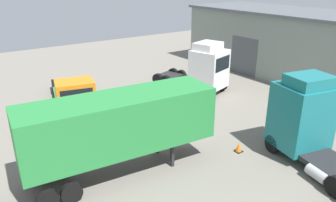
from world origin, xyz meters
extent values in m
plane|color=slate|center=(0.00, 0.00, 0.00)|extent=(60.00, 60.00, 0.00)
cube|color=gray|center=(0.00, 17.92, 2.87)|extent=(28.41, 7.83, 5.74)
cube|color=#4C5156|center=(-6.25, 14.03, 1.80)|extent=(3.20, 0.08, 3.60)
cube|color=silver|center=(-4.27, 7.77, 2.03)|extent=(3.00, 3.07, 3.02)
cube|color=silver|center=(-4.46, 7.72, 3.82)|extent=(2.20, 2.48, 0.60)
cube|color=black|center=(-3.15, 8.10, 2.63)|extent=(0.66, 2.04, 1.09)
cube|color=#232326|center=(-7.23, 6.91, 0.64)|extent=(4.17, 2.97, 0.24)
cylinder|color=#B2B2B7|center=(-6.94, 8.04, 0.47)|extent=(1.21, 0.84, 0.56)
cylinder|color=black|center=(-4.00, 8.99, 0.52)|extent=(1.08, 0.58, 1.04)
cylinder|color=black|center=(-3.39, 6.88, 0.52)|extent=(1.08, 0.58, 1.04)
cylinder|color=black|center=(-8.00, 7.83, 0.52)|extent=(1.08, 0.58, 1.04)
cylinder|color=black|center=(-7.39, 5.72, 0.52)|extent=(1.08, 0.58, 1.04)
cylinder|color=black|center=(-8.87, 7.58, 0.52)|extent=(1.08, 0.58, 1.04)
cylinder|color=black|center=(-8.26, 5.47, 0.52)|extent=(1.08, 0.58, 1.04)
cube|color=#28843D|center=(1.93, -3.45, 2.65)|extent=(3.42, 9.34, 2.60)
cube|color=#232326|center=(1.93, -3.45, 1.23)|extent=(2.67, 9.26, 0.24)
cube|color=#232326|center=(1.38, -1.01, 0.56)|extent=(0.18, 0.18, 1.11)
cube|color=#232326|center=(2.97, -1.18, 0.56)|extent=(0.18, 0.18, 1.11)
cylinder|color=black|center=(0.56, -6.09, 0.46)|extent=(0.39, 0.95, 0.93)
cylinder|color=black|center=(2.75, -6.31, 0.46)|extent=(0.39, 0.95, 0.93)
cylinder|color=black|center=(0.46, -7.08, 0.46)|extent=(0.39, 0.95, 0.93)
cylinder|color=black|center=(2.64, -7.30, 0.46)|extent=(0.39, 0.95, 0.93)
cube|color=#197075|center=(5.83, 5.06, 2.20)|extent=(2.91, 2.98, 3.40)
cube|color=#197075|center=(6.02, 5.02, 4.17)|extent=(2.12, 2.43, 0.60)
cube|color=black|center=(4.69, 5.33, 2.88)|extent=(0.56, 2.06, 1.22)
cylinder|color=#B2B2B7|center=(8.03, 3.52, 0.45)|extent=(1.20, 0.80, 0.56)
cylinder|color=black|center=(4.99, 4.13, 0.50)|extent=(1.03, 0.52, 0.99)
cylinder|color=black|center=(5.49, 6.27, 0.50)|extent=(1.03, 0.52, 0.99)
cylinder|color=black|center=(9.07, 3.17, 0.50)|extent=(1.03, 0.52, 0.99)
cube|color=orange|center=(-5.41, -2.93, 1.58)|extent=(2.41, 2.78, 2.20)
cube|color=black|center=(-4.51, -3.15, 1.97)|extent=(0.55, 1.98, 0.88)
cube|color=#28843D|center=(-9.40, -1.97, 0.66)|extent=(6.71, 3.81, 0.20)
cube|color=#232326|center=(-6.41, -2.69, 1.21)|extent=(0.68, 2.36, 1.10)
cylinder|color=black|center=(-4.72, -2.02, 0.48)|extent=(1.00, 0.51, 0.95)
cylinder|color=black|center=(-5.21, -4.06, 0.48)|extent=(1.00, 0.51, 0.95)
cylinder|color=black|center=(-10.67, -0.59, 0.48)|extent=(1.00, 0.51, 0.95)
cylinder|color=black|center=(-11.16, -2.63, 0.48)|extent=(1.00, 0.51, 0.95)
cylinder|color=black|center=(-11.65, -0.35, 0.48)|extent=(1.00, 0.51, 0.95)
cylinder|color=black|center=(-12.14, -2.39, 0.48)|extent=(1.00, 0.51, 0.95)
cube|color=black|center=(3.92, 2.65, 0.02)|extent=(0.40, 0.40, 0.04)
cone|color=orange|center=(3.92, 2.65, 0.28)|extent=(0.36, 0.36, 0.55)
camera|label=1|loc=(14.52, -9.66, 9.12)|focal=35.00mm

